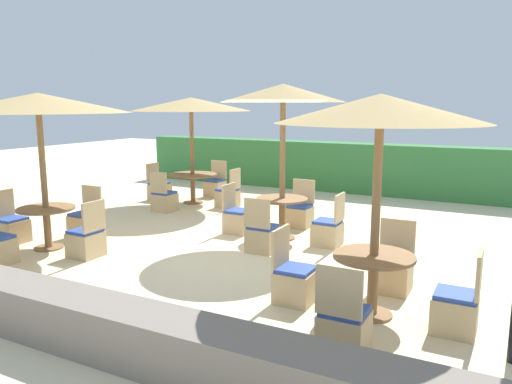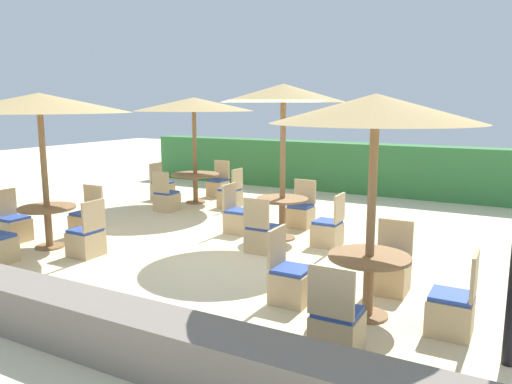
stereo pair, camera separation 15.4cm
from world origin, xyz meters
The scene contains 26 objects.
ground_plane centered at (0.00, 0.00, 0.00)m, with size 40.00×40.00×0.00m, color beige.
hedge_row centered at (0.00, 6.32, 0.68)m, with size 13.00×0.70×1.36m, color #387A3D.
stone_border centered at (0.00, -3.68, 0.27)m, with size 10.00×0.56×0.53m, color slate.
parasol_front_left centered at (-2.94, -1.42, 2.44)m, with size 2.97×2.97×2.61m.
round_table_front_left centered at (-2.94, -1.42, 0.54)m, with size 0.94×0.94×0.71m.
patio_chair_front_left_north centered at (-2.98, -0.54, 0.26)m, with size 0.46×0.46×0.93m.
patio_chair_front_left_east centered at (-2.00, -1.46, 0.26)m, with size 0.46×0.46×0.93m.
patio_chair_front_left_west centered at (-3.82, -1.46, 0.26)m, with size 0.46×0.46×0.93m.
parasol_center centered at (0.33, 1.00, 2.59)m, with size 2.22×2.22×2.78m.
round_table_center centered at (0.33, 1.00, 0.56)m, with size 0.93×0.93×0.75m.
patio_chair_center_east centered at (1.23, 0.95, 0.26)m, with size 0.46×0.46×0.93m.
patio_chair_center_south centered at (0.38, 0.10, 0.26)m, with size 0.46×0.46×0.93m.
patio_chair_center_west centered at (-0.59, 0.98, 0.26)m, with size 0.46×0.46×0.93m.
patio_chair_center_north centered at (0.28, 1.97, 0.26)m, with size 0.46×0.46×0.93m.
parasol_front_right centered at (2.66, -1.58, 2.37)m, with size 2.33×2.33×2.55m.
round_table_front_right centered at (2.66, -1.58, 0.55)m, with size 0.94×0.94×0.74m.
patio_chair_front_right_west centered at (1.69, -1.62, 0.26)m, with size 0.46×0.46×0.93m.
patio_chair_front_right_south centered at (2.63, -2.57, 0.26)m, with size 0.46×0.46×0.93m.
patio_chair_front_right_east centered at (3.57, -1.59, 0.26)m, with size 0.46×0.46×0.93m.
patio_chair_front_right_north centered at (2.70, -0.68, 0.26)m, with size 0.46×0.46×0.93m.
parasol_back_left centered at (-3.00, 2.97, 2.41)m, with size 2.90×2.90×2.58m.
round_table_back_left centered at (-3.00, 2.97, 0.59)m, with size 1.19×1.19×0.73m.
patio_chair_back_left_west centered at (-4.03, 2.95, 0.26)m, with size 0.46×0.46×0.93m.
patio_chair_back_left_east centered at (-1.96, 2.93, 0.26)m, with size 0.46×0.46×0.93m.
patio_chair_back_left_north centered at (-3.00, 4.01, 0.26)m, with size 0.46×0.46×0.93m.
patio_chair_back_left_south centered at (-3.04, 1.89, 0.26)m, with size 0.46×0.46×0.93m.
Camera 2 is at (4.13, -7.00, 2.45)m, focal length 35.00 mm.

